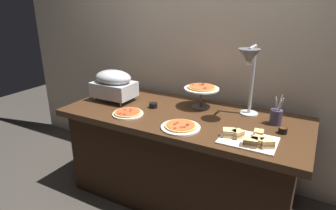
{
  "coord_description": "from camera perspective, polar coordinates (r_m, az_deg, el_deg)",
  "views": [
    {
      "loc": [
        0.91,
        -1.9,
        1.59
      ],
      "look_at": [
        -0.13,
        0.0,
        0.81
      ],
      "focal_mm": 30.68,
      "sensor_mm": 36.0,
      "label": 1
    }
  ],
  "objects": [
    {
      "name": "ground_plane",
      "position": [
        2.64,
        2.65,
        -17.3
      ],
      "size": [
        8.0,
        8.0,
        0.0
      ],
      "primitive_type": "plane",
      "color": "#38332D"
    },
    {
      "name": "back_wall",
      "position": [
        2.59,
        8.05,
        10.99
      ],
      "size": [
        4.4,
        0.04,
        2.4
      ],
      "primitive_type": "cube",
      "color": "#B7A893",
      "rests_on": "ground_plane"
    },
    {
      "name": "buffet_table",
      "position": [
        2.42,
        2.8,
        -10.01
      ],
      "size": [
        1.9,
        0.84,
        0.76
      ],
      "color": "#422816",
      "rests_on": "ground_plane"
    },
    {
      "name": "chafing_dish",
      "position": [
        2.56,
        -10.78,
        4.17
      ],
      "size": [
        0.36,
        0.25,
        0.28
      ],
      "color": "#B7BABF",
      "rests_on": "buffet_table"
    },
    {
      "name": "heat_lamp",
      "position": [
        2.08,
        15.84,
        7.83
      ],
      "size": [
        0.15,
        0.33,
        0.54
      ],
      "color": "#B7BABF",
      "rests_on": "buffet_table"
    },
    {
      "name": "pizza_plate_front",
      "position": [
        2.26,
        -7.98,
        -1.6
      ],
      "size": [
        0.24,
        0.24,
        0.03
      ],
      "color": "white",
      "rests_on": "buffet_table"
    },
    {
      "name": "pizza_plate_center",
      "position": [
        2.0,
        2.52,
        -4.29
      ],
      "size": [
        0.28,
        0.28,
        0.03
      ],
      "color": "white",
      "rests_on": "buffet_table"
    },
    {
      "name": "pizza_plate_raised_stand",
      "position": [
        2.37,
        6.68,
        2.93
      ],
      "size": [
        0.29,
        0.29,
        0.19
      ],
      "color": "#595B60",
      "rests_on": "buffet_table"
    },
    {
      "name": "sandwich_platter",
      "position": [
        1.87,
        15.77,
        -6.51
      ],
      "size": [
        0.35,
        0.26,
        0.06
      ],
      "color": "white",
      "rests_on": "buffet_table"
    },
    {
      "name": "sauce_cup_near",
      "position": [
        2.38,
        -2.96,
        -0.04
      ],
      "size": [
        0.07,
        0.07,
        0.04
      ],
      "color": "black",
      "rests_on": "buffet_table"
    },
    {
      "name": "sauce_cup_far",
      "position": [
        2.07,
        21.85,
        -4.64
      ],
      "size": [
        0.06,
        0.06,
        0.04
      ],
      "color": "black",
      "rests_on": "buffet_table"
    },
    {
      "name": "utensil_holder",
      "position": [
        2.19,
        20.67,
        -2.16
      ],
      "size": [
        0.08,
        0.08,
        0.22
      ],
      "color": "#383347",
      "rests_on": "buffet_table"
    }
  ]
}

